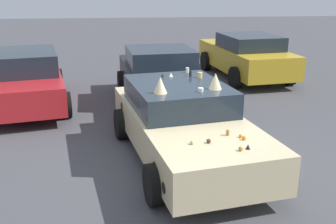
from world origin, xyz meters
name	(u,v)px	position (x,y,z in m)	size (l,w,h in m)	color
ground_plane	(184,159)	(0.00, 0.00, 0.00)	(60.00, 60.00, 0.00)	#47474C
art_car_decorated	(183,122)	(0.09, 0.02, 0.67)	(4.57, 2.59, 1.58)	beige
parked_sedan_row_back_far	(26,78)	(3.75, 3.55, 0.71)	(4.69, 2.61, 1.42)	red
parked_sedan_row_back_center	(161,77)	(3.56, 0.12, 0.71)	(4.28, 2.33, 1.43)	black
parked_sedan_far_right	(246,55)	(6.29, -2.93, 0.73)	(4.57, 2.46, 1.43)	gold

